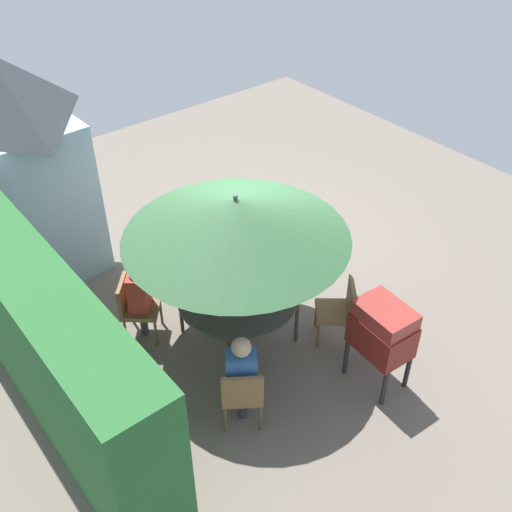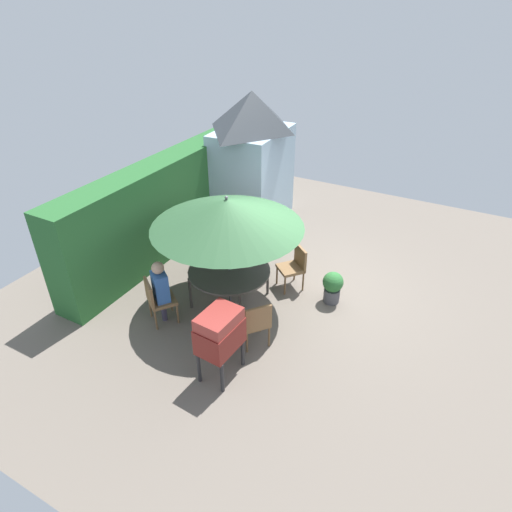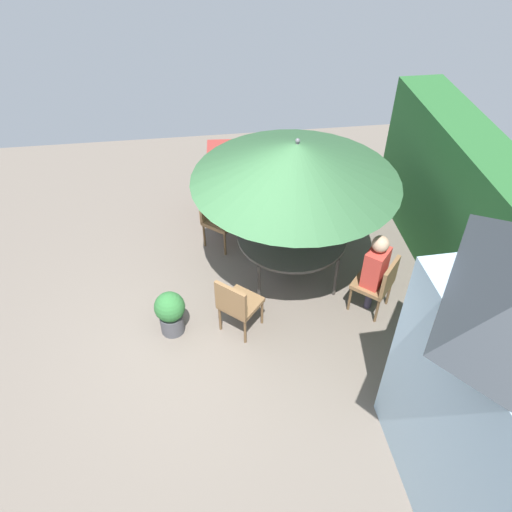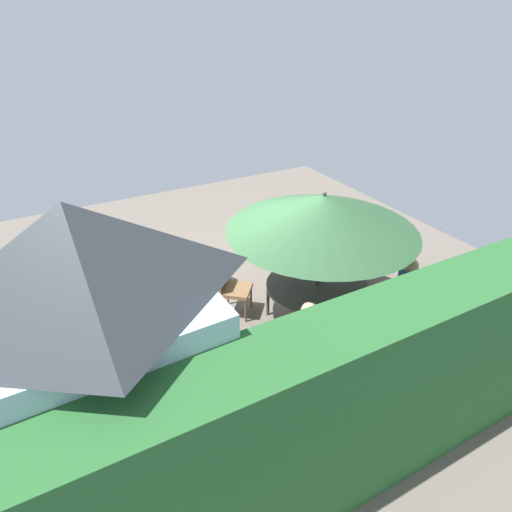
{
  "view_description": "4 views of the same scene",
  "coord_description": "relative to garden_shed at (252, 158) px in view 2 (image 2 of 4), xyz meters",
  "views": [
    {
      "loc": [
        -5.7,
        4.62,
        5.82
      ],
      "look_at": [
        -0.82,
        0.66,
        0.96
      ],
      "focal_mm": 42.16,
      "sensor_mm": 36.0,
      "label": 1
    },
    {
      "loc": [
        -6.8,
        -2.47,
        5.26
      ],
      "look_at": [
        -0.69,
        0.81,
        0.92
      ],
      "focal_mm": 30.39,
      "sensor_mm": 36.0,
      "label": 2
    },
    {
      "loc": [
        4.28,
        -0.03,
        5.2
      ],
      "look_at": [
        -0.25,
        0.55,
        1.12
      ],
      "focal_mm": 35.03,
      "sensor_mm": 36.0,
      "label": 3
    },
    {
      "loc": [
        2.47,
        5.69,
        4.42
      ],
      "look_at": [
        -0.41,
        0.47,
        1.06
      ],
      "focal_mm": 31.23,
      "sensor_mm": 36.0,
      "label": 4
    }
  ],
  "objects": [
    {
      "name": "patio_umbrella",
      "position": [
        -3.36,
        -1.34,
        0.26
      ],
      "size": [
        2.73,
        2.73,
        2.23
      ],
      "color": "#4C4C51",
      "rests_on": "ground"
    },
    {
      "name": "potted_plant_by_shed",
      "position": [
        -2.43,
        -3.09,
        -1.29
      ],
      "size": [
        0.4,
        0.4,
        0.65
      ],
      "color": "#4C4C51",
      "rests_on": "ground"
    },
    {
      "name": "chair_near_shed",
      "position": [
        -2.46,
        -0.32,
        -1.13
      ],
      "size": [
        0.65,
        0.65,
        0.9
      ],
      "color": "olive",
      "rests_on": "ground"
    },
    {
      "name": "ground_plane",
      "position": [
        -2.27,
        -2.51,
        -1.65
      ],
      "size": [
        11.0,
        11.0,
        0.0
      ],
      "primitive_type": "plane",
      "color": "#6B6056"
    },
    {
      "name": "bbq_grill",
      "position": [
        -5.02,
        -2.19,
        -0.8
      ],
      "size": [
        0.74,
        0.55,
        1.2
      ],
      "color": "maroon",
      "rests_on": "ground"
    },
    {
      "name": "person_in_blue",
      "position": [
        -4.42,
        -0.57,
        -0.87
      ],
      "size": [
        0.39,
        0.42,
        1.26
      ],
      "color": "#3866B2",
      "rests_on": "ground"
    },
    {
      "name": "chair_far_side",
      "position": [
        -4.49,
        -0.52,
        -1.13
      ],
      "size": [
        0.65,
        0.65,
        0.9
      ],
      "color": "olive",
      "rests_on": "ground"
    },
    {
      "name": "garden_shed",
      "position": [
        0.0,
        0.0,
        0.0
      ],
      "size": [
        2.16,
        1.63,
        3.23
      ],
      "color": "#9EBCD1",
      "rests_on": "ground"
    },
    {
      "name": "chair_toward_hedge",
      "position": [
        -4.21,
        -2.37,
        -1.13
      ],
      "size": [
        0.65,
        0.65,
        0.9
      ],
      "color": "olive",
      "rests_on": "ground"
    },
    {
      "name": "person_in_red",
      "position": [
        -2.52,
        -0.39,
        -0.87
      ],
      "size": [
        0.41,
        0.4,
        1.26
      ],
      "color": "#CC3D33",
      "rests_on": "ground"
    },
    {
      "name": "chair_toward_house",
      "position": [
        -2.33,
        -2.24,
        -1.13
      ],
      "size": [
        0.65,
        0.65,
        0.9
      ],
      "color": "olive",
      "rests_on": "ground"
    },
    {
      "name": "patio_table",
      "position": [
        -3.36,
        -1.34,
        -0.98
      ],
      "size": [
        1.55,
        1.55,
        0.72
      ],
      "color": "#47423D",
      "rests_on": "ground"
    },
    {
      "name": "hedge_backdrop",
      "position": [
        -2.27,
        0.99,
        -0.59
      ],
      "size": [
        6.02,
        0.71,
        2.13
      ],
      "color": "#28602D",
      "rests_on": "ground"
    }
  ]
}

